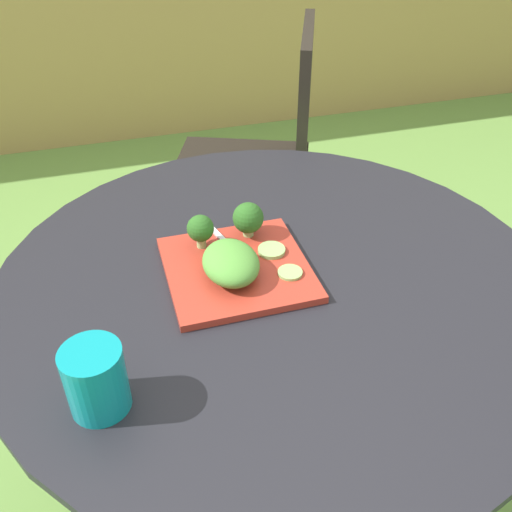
% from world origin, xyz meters
% --- Properties ---
extents(ground_plane, '(12.00, 12.00, 0.00)m').
position_xyz_m(ground_plane, '(0.00, 0.00, 0.00)').
color(ground_plane, '#669342').
extents(patio_table, '(1.00, 1.00, 0.70)m').
position_xyz_m(patio_table, '(0.00, 0.00, 0.48)').
color(patio_table, black).
rests_on(patio_table, ground_plane).
extents(patio_chair, '(0.57, 0.57, 0.90)m').
position_xyz_m(patio_chair, '(0.25, 0.83, 0.53)').
color(patio_chair, black).
rests_on(patio_chair, ground_plane).
extents(salad_plate, '(0.25, 0.25, 0.01)m').
position_xyz_m(salad_plate, '(-0.06, 0.03, 0.71)').
color(salad_plate, '#AD3323').
rests_on(salad_plate, patio_table).
extents(drinking_glass, '(0.08, 0.08, 0.10)m').
position_xyz_m(drinking_glass, '(-0.32, -0.20, 0.75)').
color(drinking_glass, '#0F8C93').
rests_on(drinking_glass, patio_table).
extents(fork, '(0.06, 0.15, 0.00)m').
position_xyz_m(fork, '(-0.06, 0.07, 0.72)').
color(fork, silver).
rests_on(fork, salad_plate).
extents(lettuce_mound, '(0.10, 0.13, 0.05)m').
position_xyz_m(lettuce_mound, '(-0.08, 0.01, 0.74)').
color(lettuce_mound, '#519338').
rests_on(lettuce_mound, salad_plate).
extents(broccoli_floret_0, '(0.05, 0.05, 0.07)m').
position_xyz_m(broccoli_floret_0, '(-0.11, 0.11, 0.76)').
color(broccoli_floret_0, '#99B770').
rests_on(broccoli_floret_0, salad_plate).
extents(broccoli_floret_1, '(0.06, 0.06, 0.07)m').
position_xyz_m(broccoli_floret_1, '(-0.02, 0.12, 0.76)').
color(broccoli_floret_1, '#99B770').
rests_on(broccoli_floret_1, salad_plate).
extents(cucumber_slice_0, '(0.05, 0.05, 0.01)m').
position_xyz_m(cucumber_slice_0, '(0.01, 0.05, 0.72)').
color(cucumber_slice_0, '#8EB766').
rests_on(cucumber_slice_0, salad_plate).
extents(cucumber_slice_1, '(0.04, 0.04, 0.01)m').
position_xyz_m(cucumber_slice_1, '(0.02, -0.02, 0.72)').
color(cucumber_slice_1, '#8EB766').
rests_on(cucumber_slice_1, salad_plate).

